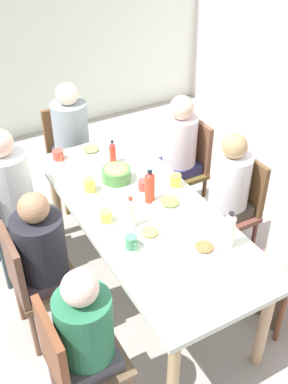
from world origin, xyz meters
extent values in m
plane|color=#9F9791|center=(0.00, 0.00, 0.00)|extent=(6.79, 6.79, 0.00)
cube|color=silver|center=(-2.89, 0.00, 1.30)|extent=(0.12, 4.91, 2.60)
cube|color=silver|center=(0.00, 0.00, 0.74)|extent=(2.03, 0.85, 0.04)
cylinder|color=tan|center=(-0.92, -0.33, 0.36)|extent=(0.07, 0.07, 0.72)
cylinder|color=tan|center=(0.92, -0.33, 0.36)|extent=(0.07, 0.07, 0.72)
cylinder|color=tan|center=(-0.92, 0.33, 0.36)|extent=(0.07, 0.07, 0.72)
cylinder|color=tan|center=(0.92, 0.33, 0.36)|extent=(0.07, 0.07, 0.72)
cube|color=brown|center=(0.00, -0.73, 0.44)|extent=(0.40, 0.40, 0.04)
cylinder|color=brown|center=(-0.17, -0.90, 0.21)|extent=(0.04, 0.04, 0.43)
cylinder|color=brown|center=(0.17, -0.90, 0.21)|extent=(0.04, 0.04, 0.43)
cylinder|color=brown|center=(-0.17, -0.56, 0.21)|extent=(0.04, 0.04, 0.43)
cylinder|color=brown|center=(0.17, -0.56, 0.21)|extent=(0.04, 0.04, 0.43)
cube|color=brown|center=(0.00, -0.91, 0.68)|extent=(0.38, 0.04, 0.45)
cylinder|color=#433E4A|center=(-0.08, -0.63, 0.23)|extent=(0.09, 0.09, 0.45)
cylinder|color=#39413D|center=(0.08, -0.63, 0.23)|extent=(0.09, 0.09, 0.45)
cube|color=#46353E|center=(0.00, -0.73, 0.50)|extent=(0.30, 0.30, 0.10)
cylinder|color=#212229|center=(0.00, -0.73, 0.76)|extent=(0.32, 0.32, 0.42)
sphere|color=#A57452|center=(0.00, -0.73, 1.06)|extent=(0.18, 0.18, 0.18)
cube|color=brown|center=(-0.68, 0.73, 0.44)|extent=(0.40, 0.40, 0.04)
cylinder|color=brown|center=(-0.51, 0.90, 0.21)|extent=(0.04, 0.04, 0.43)
cylinder|color=brown|center=(-0.85, 0.90, 0.21)|extent=(0.04, 0.04, 0.43)
cylinder|color=brown|center=(-0.51, 0.56, 0.21)|extent=(0.04, 0.04, 0.43)
cylinder|color=brown|center=(-0.85, 0.56, 0.21)|extent=(0.04, 0.04, 0.43)
cube|color=brown|center=(-0.68, 0.91, 0.68)|extent=(0.38, 0.04, 0.45)
cylinder|color=#312E48|center=(-0.60, 0.63, 0.23)|extent=(0.09, 0.09, 0.45)
cylinder|color=#34384A|center=(-0.76, 0.63, 0.23)|extent=(0.09, 0.09, 0.45)
cube|color=navy|center=(-0.68, 0.73, 0.50)|extent=(0.30, 0.30, 0.10)
cylinder|color=silver|center=(-0.68, 0.73, 0.76)|extent=(0.29, 0.29, 0.42)
sphere|color=beige|center=(-0.68, 0.73, 1.06)|extent=(0.20, 0.20, 0.20)
cube|color=brown|center=(0.00, 0.73, 0.44)|extent=(0.40, 0.40, 0.04)
cylinder|color=brown|center=(0.17, 0.90, 0.21)|extent=(0.04, 0.04, 0.43)
cylinder|color=brown|center=(-0.17, 0.90, 0.21)|extent=(0.04, 0.04, 0.43)
cylinder|color=brown|center=(0.17, 0.56, 0.21)|extent=(0.04, 0.04, 0.43)
cylinder|color=brown|center=(-0.17, 0.56, 0.21)|extent=(0.04, 0.04, 0.43)
cube|color=brown|center=(0.00, 0.91, 0.68)|extent=(0.38, 0.04, 0.45)
cylinder|color=#393B41|center=(0.08, 0.63, 0.23)|extent=(0.09, 0.09, 0.45)
cylinder|color=#3A3F4A|center=(-0.08, 0.63, 0.23)|extent=(0.09, 0.09, 0.45)
cube|color=#474239|center=(0.00, 0.73, 0.50)|extent=(0.30, 0.30, 0.10)
cylinder|color=silver|center=(0.00, 0.73, 0.76)|extent=(0.30, 0.30, 0.42)
sphere|color=#A58258|center=(0.00, 0.73, 1.05)|extent=(0.18, 0.18, 0.18)
cube|color=brown|center=(0.68, 0.73, 0.44)|extent=(0.40, 0.40, 0.04)
cylinder|color=brown|center=(0.51, 0.90, 0.21)|extent=(0.04, 0.04, 0.43)
cylinder|color=brown|center=(0.85, 0.56, 0.21)|extent=(0.04, 0.04, 0.43)
cylinder|color=brown|center=(0.51, 0.56, 0.21)|extent=(0.04, 0.04, 0.43)
cylinder|color=brown|center=(0.76, 0.63, 0.23)|extent=(0.09, 0.09, 0.45)
cylinder|color=brown|center=(0.60, 0.63, 0.23)|extent=(0.09, 0.09, 0.45)
cube|color=brown|center=(0.68, -0.73, 0.44)|extent=(0.40, 0.40, 0.04)
cylinder|color=brown|center=(0.51, -0.90, 0.21)|extent=(0.04, 0.04, 0.43)
cylinder|color=brown|center=(0.51, -0.56, 0.21)|extent=(0.04, 0.04, 0.43)
cube|color=brown|center=(0.68, -0.91, 0.68)|extent=(0.38, 0.04, 0.45)
cylinder|color=#443C4C|center=(0.60, -0.63, 0.23)|extent=(0.09, 0.09, 0.45)
cube|color=#45454C|center=(0.68, -0.73, 0.50)|extent=(0.30, 0.30, 0.10)
cylinder|color=#286E4A|center=(0.68, -0.73, 0.75)|extent=(0.30, 0.30, 0.40)
sphere|color=beige|center=(0.68, -0.73, 1.04)|extent=(0.19, 0.19, 0.19)
cube|color=#333F4E|center=(-0.68, -0.73, 0.44)|extent=(0.40, 0.40, 0.04)
cylinder|color=#2E3E42|center=(-0.51, -0.90, 0.21)|extent=(0.04, 0.04, 0.43)
cylinder|color=#2D4148|center=(-0.85, -0.56, 0.21)|extent=(0.04, 0.04, 0.43)
cylinder|color=navy|center=(-0.51, -0.56, 0.21)|extent=(0.04, 0.04, 0.43)
cylinder|color=#433C42|center=(-0.76, -0.63, 0.23)|extent=(0.09, 0.09, 0.45)
cylinder|color=#433A3C|center=(-0.60, -0.63, 0.23)|extent=(0.09, 0.09, 0.45)
cube|color=#483C38|center=(-0.68, -0.73, 0.50)|extent=(0.30, 0.30, 0.10)
cylinder|color=silver|center=(-0.68, -0.73, 0.80)|extent=(0.34, 0.34, 0.50)
cube|color=brown|center=(-1.32, 0.00, 0.44)|extent=(0.40, 0.40, 0.04)
cylinder|color=brown|center=(-1.49, 0.17, 0.21)|extent=(0.04, 0.04, 0.43)
cylinder|color=brown|center=(-1.49, -0.17, 0.21)|extent=(0.04, 0.04, 0.43)
cylinder|color=brown|center=(-1.15, 0.17, 0.21)|extent=(0.04, 0.04, 0.43)
cylinder|color=brown|center=(-1.15, -0.17, 0.21)|extent=(0.04, 0.04, 0.43)
cube|color=brown|center=(-1.50, 0.00, 0.68)|extent=(0.04, 0.38, 0.45)
cylinder|color=#342D4B|center=(-1.22, 0.08, 0.23)|extent=(0.09, 0.09, 0.45)
cylinder|color=#372C43|center=(-1.22, -0.08, 0.23)|extent=(0.09, 0.09, 0.45)
cube|color=#2C394E|center=(-1.32, 0.00, 0.50)|extent=(0.30, 0.30, 0.10)
cylinder|color=#93A0A7|center=(-1.32, 0.00, 0.78)|extent=(0.31, 0.31, 0.45)
sphere|color=beige|center=(-1.32, 0.00, 1.09)|extent=(0.19, 0.19, 0.19)
cylinder|color=white|center=(0.24, -0.09, 0.77)|extent=(0.20, 0.20, 0.01)
ellipsoid|color=tan|center=(0.24, -0.09, 0.79)|extent=(0.11, 0.11, 0.02)
cylinder|color=silver|center=(-0.88, 0.00, 0.77)|extent=(0.25, 0.25, 0.01)
ellipsoid|color=#7DA252|center=(-0.88, 0.00, 0.79)|extent=(0.14, 0.14, 0.02)
cylinder|color=white|center=(0.04, 0.18, 0.77)|extent=(0.24, 0.24, 0.01)
ellipsoid|color=#799F4A|center=(0.04, 0.18, 0.79)|extent=(0.13, 0.13, 0.02)
cylinder|color=white|center=(0.52, 0.13, 0.77)|extent=(0.21, 0.21, 0.01)
ellipsoid|color=#9F673A|center=(0.52, 0.13, 0.79)|extent=(0.12, 0.12, 0.02)
cylinder|color=#4A8743|center=(-0.41, 0.00, 0.81)|extent=(0.21, 0.21, 0.10)
ellipsoid|color=tan|center=(-0.41, 0.00, 0.86)|extent=(0.17, 0.17, 0.04)
cylinder|color=#EFCB4E|center=(-0.39, -0.23, 0.81)|extent=(0.08, 0.08, 0.10)
torus|color=yellow|center=(-0.33, -0.23, 0.81)|extent=(0.05, 0.01, 0.05)
cylinder|color=#4A916A|center=(0.28, -0.25, 0.80)|extent=(0.07, 0.07, 0.09)
torus|color=#458758|center=(0.33, -0.25, 0.80)|extent=(0.05, 0.01, 0.05)
cylinder|color=#DDCE54|center=(-0.02, -0.27, 0.80)|extent=(0.08, 0.08, 0.08)
torus|color=#EBC551|center=(0.03, -0.27, 0.80)|extent=(0.05, 0.01, 0.05)
cylinder|color=#D4453C|center=(-0.21, 0.12, 0.80)|extent=(0.08, 0.08, 0.08)
torus|color=#CC5247|center=(-0.16, 0.12, 0.80)|extent=(0.05, 0.01, 0.05)
cylinder|color=yellow|center=(-0.15, 0.34, 0.80)|extent=(0.08, 0.08, 0.09)
torus|color=#DDC64D|center=(-0.09, 0.34, 0.80)|extent=(0.05, 0.01, 0.05)
cylinder|color=#D1473A|center=(-0.90, -0.27, 0.80)|extent=(0.09, 0.09, 0.08)
torus|color=#CD5434|center=(-0.84, -0.27, 0.80)|extent=(0.05, 0.01, 0.05)
cylinder|color=red|center=(-0.65, 0.09, 0.83)|extent=(0.05, 0.05, 0.15)
cone|color=red|center=(-0.65, 0.09, 0.92)|extent=(0.05, 0.05, 0.03)
cylinder|color=black|center=(-0.65, 0.09, 0.94)|extent=(0.03, 0.03, 0.01)
cylinder|color=silver|center=(0.56, 0.27, 0.87)|extent=(0.07, 0.07, 0.22)
cone|color=silver|center=(0.56, 0.27, 0.99)|extent=(0.06, 0.06, 0.03)
cylinder|color=black|center=(0.56, 0.27, 1.01)|extent=(0.03, 0.03, 0.01)
cylinder|color=silver|center=(0.11, -0.16, 0.86)|extent=(0.06, 0.06, 0.19)
cone|color=beige|center=(0.11, -0.16, 0.97)|extent=(0.05, 0.05, 0.03)
cylinder|color=red|center=(0.11, -0.16, 0.99)|extent=(0.03, 0.03, 0.01)
cylinder|color=red|center=(-0.07, 0.08, 0.86)|extent=(0.07, 0.07, 0.21)
cone|color=red|center=(-0.07, 0.08, 0.98)|extent=(0.06, 0.06, 0.03)
cylinder|color=black|center=(-0.07, 0.08, 1.00)|extent=(0.03, 0.03, 0.01)
camera|label=1|loc=(2.13, -1.19, 2.67)|focal=43.06mm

